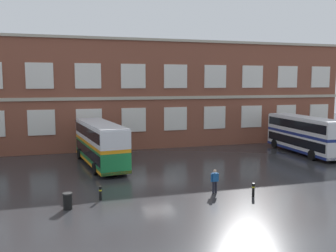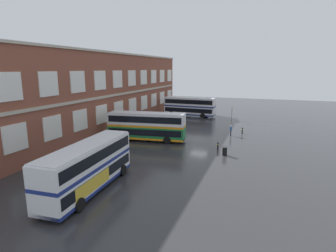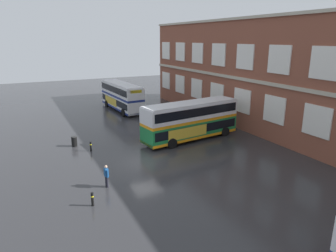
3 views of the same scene
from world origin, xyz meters
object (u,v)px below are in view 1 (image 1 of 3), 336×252
waiting_passenger (215,180)px  station_litter_bin (68,201)px  safety_bollard_west (100,193)px  double_decker_far (304,134)px  double_decker_middle (100,143)px  safety_bollard_east (253,190)px

waiting_passenger → station_litter_bin: (-10.10, -0.55, -0.41)m
station_litter_bin → safety_bollard_west: station_litter_bin is taller
double_decker_far → station_litter_bin: double_decker_far is taller
double_decker_far → double_decker_middle: bearing=179.2°
station_litter_bin → safety_bollard_east: station_litter_bin is taller
waiting_passenger → safety_bollard_west: waiting_passenger is taller
double_decker_middle → waiting_passenger: 13.11m
safety_bollard_east → double_decker_far: bearing=43.3°
waiting_passenger → station_litter_bin: size_ratio=1.65×
double_decker_middle → waiting_passenger: bearing=-58.4°
safety_bollard_west → safety_bollard_east: (10.17, -2.18, 0.00)m
safety_bollard_east → safety_bollard_west: bearing=167.9°
double_decker_far → waiting_passenger: bearing=-144.8°
station_litter_bin → double_decker_middle: bearing=74.4°
waiting_passenger → safety_bollard_west: bearing=175.5°
safety_bollard_west → double_decker_middle: bearing=83.9°
safety_bollard_west → safety_bollard_east: 10.40m
safety_bollard_east → double_decker_middle: bearing=125.5°
station_litter_bin → safety_bollard_west: size_ratio=1.08×
station_litter_bin → safety_bollard_east: bearing=-4.6°
double_decker_far → safety_bollard_west: 25.48m
station_litter_bin → safety_bollard_west: 2.43m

